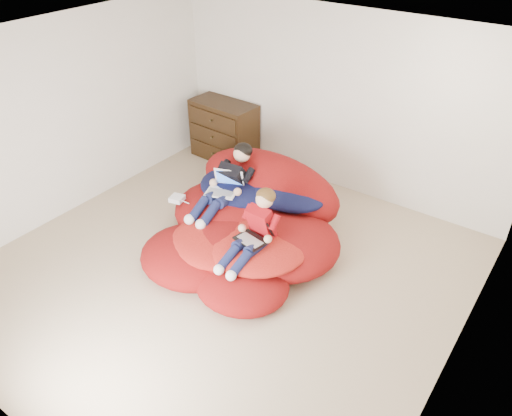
{
  "coord_description": "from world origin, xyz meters",
  "views": [
    {
      "loc": [
        2.86,
        -3.36,
        3.74
      ],
      "look_at": [
        0.16,
        0.42,
        0.7
      ],
      "focal_mm": 35.0,
      "sensor_mm": 36.0,
      "label": 1
    }
  ],
  "objects_px": {
    "younger_boy": "(255,227)",
    "beanbag_pile": "(249,221)",
    "laptop_white": "(225,186)",
    "dresser": "(224,131)",
    "older_boy": "(229,180)",
    "laptop_black": "(255,233)"
  },
  "relations": [
    {
      "from": "older_boy",
      "to": "laptop_white",
      "type": "relative_size",
      "value": 2.53
    },
    {
      "from": "beanbag_pile",
      "to": "younger_boy",
      "type": "distance_m",
      "value": 0.73
    },
    {
      "from": "dresser",
      "to": "beanbag_pile",
      "type": "bearing_deg",
      "value": -43.78
    },
    {
      "from": "younger_boy",
      "to": "beanbag_pile",
      "type": "bearing_deg",
      "value": 132.47
    },
    {
      "from": "older_boy",
      "to": "laptop_white",
      "type": "xyz_separation_m",
      "value": [
        0.0,
        -0.08,
        -0.04
      ]
    },
    {
      "from": "beanbag_pile",
      "to": "laptop_white",
      "type": "distance_m",
      "value": 0.53
    },
    {
      "from": "dresser",
      "to": "younger_boy",
      "type": "xyz_separation_m",
      "value": [
        2.06,
        -2.03,
        0.17
      ]
    },
    {
      "from": "beanbag_pile",
      "to": "laptop_white",
      "type": "height_order",
      "value": "beanbag_pile"
    },
    {
      "from": "laptop_black",
      "to": "dresser",
      "type": "bearing_deg",
      "value": 135.39
    },
    {
      "from": "dresser",
      "to": "beanbag_pile",
      "type": "relative_size",
      "value": 0.43
    },
    {
      "from": "dresser",
      "to": "laptop_white",
      "type": "bearing_deg",
      "value": -50.87
    },
    {
      "from": "dresser",
      "to": "older_boy",
      "type": "xyz_separation_m",
      "value": [
        1.25,
        -1.46,
        0.21
      ]
    },
    {
      "from": "younger_boy",
      "to": "laptop_white",
      "type": "height_order",
      "value": "younger_boy"
    },
    {
      "from": "laptop_black",
      "to": "older_boy",
      "type": "bearing_deg",
      "value": 144.59
    },
    {
      "from": "older_boy",
      "to": "beanbag_pile",
      "type": "bearing_deg",
      "value": -15.8
    },
    {
      "from": "beanbag_pile",
      "to": "younger_boy",
      "type": "bearing_deg",
      "value": -47.53
    },
    {
      "from": "laptop_white",
      "to": "dresser",
      "type": "bearing_deg",
      "value": 129.13
    },
    {
      "from": "dresser",
      "to": "beanbag_pile",
      "type": "xyz_separation_m",
      "value": [
        1.63,
        -1.57,
        -0.19
      ]
    },
    {
      "from": "older_boy",
      "to": "laptop_white",
      "type": "bearing_deg",
      "value": -90.0
    },
    {
      "from": "beanbag_pile",
      "to": "older_boy",
      "type": "bearing_deg",
      "value": 164.2
    },
    {
      "from": "beanbag_pile",
      "to": "laptop_black",
      "type": "height_order",
      "value": "beanbag_pile"
    },
    {
      "from": "older_boy",
      "to": "laptop_black",
      "type": "xyz_separation_m",
      "value": [
        0.81,
        -0.57,
        -0.12
      ]
    }
  ]
}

